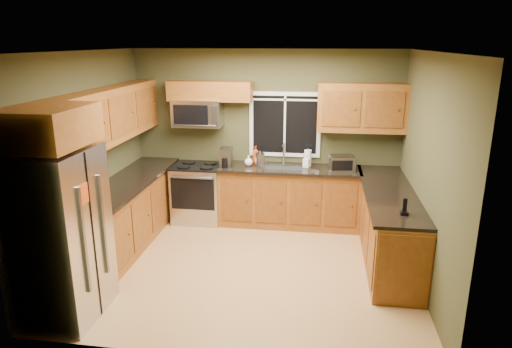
% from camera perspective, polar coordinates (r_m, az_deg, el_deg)
% --- Properties ---
extents(floor, '(4.20, 4.20, 0.00)m').
position_cam_1_polar(floor, '(6.04, -0.96, -11.45)').
color(floor, tan).
rests_on(floor, ground).
extents(ceiling, '(4.20, 4.20, 0.00)m').
position_cam_1_polar(ceiling, '(5.34, -1.10, 15.09)').
color(ceiling, white).
rests_on(ceiling, back_wall).
extents(back_wall, '(4.20, 0.00, 4.20)m').
position_cam_1_polar(back_wall, '(7.28, 1.24, 4.72)').
color(back_wall, '#404124').
rests_on(back_wall, ground).
extents(front_wall, '(4.20, 0.00, 4.20)m').
position_cam_1_polar(front_wall, '(3.87, -5.31, -6.03)').
color(front_wall, '#404124').
rests_on(front_wall, ground).
extents(left_wall, '(0.00, 3.60, 3.60)m').
position_cam_1_polar(left_wall, '(6.22, -20.49, 1.66)').
color(left_wall, '#404124').
rests_on(left_wall, ground).
extents(right_wall, '(0.00, 3.60, 3.60)m').
position_cam_1_polar(right_wall, '(5.61, 20.65, 0.12)').
color(right_wall, '#404124').
rests_on(right_wall, ground).
extents(window, '(1.12, 0.03, 1.02)m').
position_cam_1_polar(window, '(7.19, 3.62, 6.20)').
color(window, white).
rests_on(window, back_wall).
extents(base_cabinets_left, '(0.60, 2.65, 0.90)m').
position_cam_1_polar(base_cabinets_left, '(6.76, -15.61, -4.77)').
color(base_cabinets_left, brown).
rests_on(base_cabinets_left, ground).
extents(countertop_left, '(0.65, 2.65, 0.04)m').
position_cam_1_polar(countertop_left, '(6.60, -15.72, -0.98)').
color(countertop_left, black).
rests_on(countertop_left, base_cabinets_left).
extents(base_cabinets_back, '(2.17, 0.60, 0.90)m').
position_cam_1_polar(base_cabinets_back, '(7.19, 4.19, -2.91)').
color(base_cabinets_back, brown).
rests_on(base_cabinets_back, ground).
extents(countertop_back, '(2.17, 0.65, 0.04)m').
position_cam_1_polar(countertop_back, '(7.02, 4.26, 0.64)').
color(countertop_back, black).
rests_on(countertop_back, base_cabinets_back).
extents(base_cabinets_peninsula, '(0.60, 2.52, 0.90)m').
position_cam_1_polar(base_cabinets_peninsula, '(6.35, 16.19, -6.22)').
color(base_cabinets_peninsula, brown).
rests_on(base_cabinets_peninsula, ground).
extents(countertop_peninsula, '(0.65, 2.50, 0.04)m').
position_cam_1_polar(countertop_peninsula, '(6.19, 16.29, -2.17)').
color(countertop_peninsula, black).
rests_on(countertop_peninsula, base_cabinets_peninsula).
extents(upper_cabinets_left, '(0.33, 2.65, 0.72)m').
position_cam_1_polar(upper_cabinets_left, '(6.46, -17.67, 7.07)').
color(upper_cabinets_left, brown).
rests_on(upper_cabinets_left, left_wall).
extents(upper_cabinets_back_left, '(1.30, 0.33, 0.30)m').
position_cam_1_polar(upper_cabinets_back_left, '(7.16, -5.77, 10.28)').
color(upper_cabinets_back_left, brown).
rests_on(upper_cabinets_back_left, back_wall).
extents(upper_cabinets_back_right, '(1.30, 0.33, 0.72)m').
position_cam_1_polar(upper_cabinets_back_right, '(7.00, 13.08, 8.08)').
color(upper_cabinets_back_right, brown).
rests_on(upper_cabinets_back_right, back_wall).
extents(upper_cabinet_over_fridge, '(0.72, 0.90, 0.38)m').
position_cam_1_polar(upper_cabinet_over_fridge, '(4.81, -24.76, 5.43)').
color(upper_cabinet_over_fridge, brown).
rests_on(upper_cabinet_over_fridge, left_wall).
extents(refrigerator, '(0.74, 0.90, 1.80)m').
position_cam_1_polar(refrigerator, '(5.12, -23.25, -7.05)').
color(refrigerator, '#B7B7BC').
rests_on(refrigerator, ground).
extents(range, '(0.76, 0.69, 0.94)m').
position_cam_1_polar(range, '(7.39, -7.23, -2.30)').
color(range, '#B7B7BC').
rests_on(range, ground).
extents(microwave, '(0.76, 0.41, 0.42)m').
position_cam_1_polar(microwave, '(7.22, -7.30, 7.56)').
color(microwave, '#B7B7BC').
rests_on(microwave, back_wall).
extents(sink, '(0.60, 0.42, 0.36)m').
position_cam_1_polar(sink, '(7.04, 3.34, 0.97)').
color(sink, slate).
rests_on(sink, countertop_back).
extents(toaster_oven, '(0.40, 0.34, 0.22)m').
position_cam_1_polar(toaster_oven, '(6.94, 10.69, 1.34)').
color(toaster_oven, '#B7B7BC').
rests_on(toaster_oven, countertop_back).
extents(coffee_maker, '(0.18, 0.24, 0.29)m').
position_cam_1_polar(coffee_maker, '(7.05, -3.77, 2.03)').
color(coffee_maker, slate).
rests_on(coffee_maker, countertop_back).
extents(kettle, '(0.15, 0.15, 0.26)m').
position_cam_1_polar(kettle, '(7.03, 0.50, 1.88)').
color(kettle, '#B7B7BC').
rests_on(kettle, countertop_back).
extents(paper_towel_roll, '(0.13, 0.13, 0.28)m').
position_cam_1_polar(paper_towel_roll, '(7.10, 6.49, 2.00)').
color(paper_towel_roll, white).
rests_on(paper_towel_roll, countertop_back).
extents(soap_bottle_a, '(0.12, 0.12, 0.27)m').
position_cam_1_polar(soap_bottle_a, '(7.26, -0.04, 2.46)').
color(soap_bottle_a, '#D34A13').
rests_on(soap_bottle_a, countertop_back).
extents(soap_bottle_b, '(0.11, 0.11, 0.20)m').
position_cam_1_polar(soap_bottle_b, '(7.05, 6.31, 1.66)').
color(soap_bottle_b, white).
rests_on(soap_bottle_b, countertop_back).
extents(soap_bottle_c, '(0.16, 0.16, 0.16)m').
position_cam_1_polar(soap_bottle_c, '(7.09, -0.93, 1.69)').
color(soap_bottle_c, white).
rests_on(soap_bottle_c, countertop_back).
extents(cordless_phone, '(0.09, 0.09, 0.20)m').
position_cam_1_polar(cordless_phone, '(5.38, 18.06, -4.27)').
color(cordless_phone, black).
rests_on(cordless_phone, countertop_peninsula).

